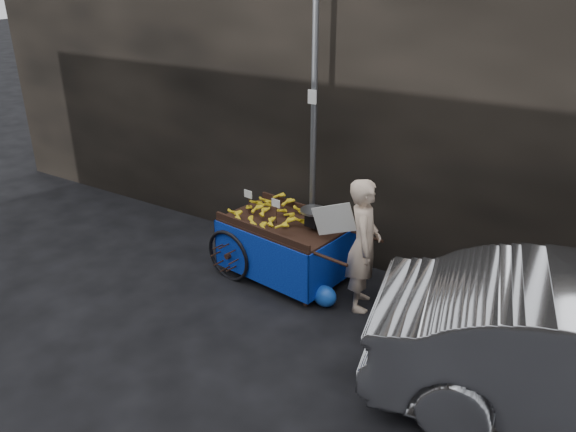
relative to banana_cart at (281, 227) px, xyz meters
The scene contains 6 objects.
ground 1.05m from the banana_cart, 101.43° to the right, with size 80.00×80.00×0.00m, color black.
building_wall 2.58m from the banana_cart, 82.55° to the left, with size 13.50×2.00×5.00m.
street_pole 1.40m from the banana_cart, 74.95° to the left, with size 0.12×0.10×4.00m.
banana_cart is the anchor object (origin of this frame).
vendor 1.26m from the banana_cart, ahead, with size 0.96×0.73×1.69m.
plastic_bag 1.13m from the banana_cart, 22.35° to the right, with size 0.31×0.25×0.28m, color blue.
Camera 1 is at (3.86, -4.94, 3.94)m, focal length 35.00 mm.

